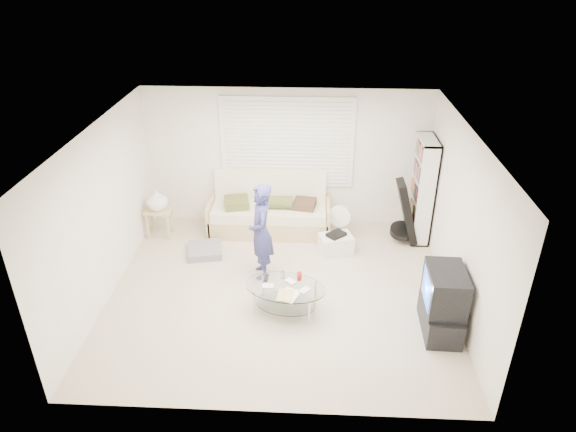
# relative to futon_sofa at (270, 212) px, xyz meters

# --- Properties ---
(ground) EXTENTS (5.00, 5.00, 0.00)m
(ground) POSITION_rel_futon_sofa_xyz_m (0.30, -1.88, -0.35)
(ground) COLOR tan
(ground) RESTS_ON ground
(room_shell) EXTENTS (5.02, 4.52, 2.51)m
(room_shell) POSITION_rel_futon_sofa_xyz_m (0.30, -1.40, 1.28)
(room_shell) COLOR silver
(room_shell) RESTS_ON ground
(window_blinds) EXTENTS (2.32, 0.08, 1.62)m
(window_blinds) POSITION_rel_futon_sofa_xyz_m (0.30, 0.32, 1.20)
(window_blinds) COLOR silver
(window_blinds) RESTS_ON ground
(futon_sofa) EXTENTS (2.15, 0.87, 1.05)m
(futon_sofa) POSITION_rel_futon_sofa_xyz_m (0.00, 0.00, 0.00)
(futon_sofa) COLOR tan
(futon_sofa) RESTS_ON ground
(grey_floor_pillow) EXTENTS (0.65, 0.65, 0.12)m
(grey_floor_pillow) POSITION_rel_futon_sofa_xyz_m (-1.02, -0.88, -0.28)
(grey_floor_pillow) COLOR slate
(grey_floor_pillow) RESTS_ON ground
(side_table) EXTENTS (0.46, 0.37, 0.90)m
(side_table) POSITION_rel_futon_sofa_xyz_m (-1.92, -0.31, 0.33)
(side_table) COLOR tan
(side_table) RESTS_ON ground
(bookshelf) EXTENTS (0.29, 0.77, 1.82)m
(bookshelf) POSITION_rel_futon_sofa_xyz_m (2.62, -0.11, 0.56)
(bookshelf) COLOR white
(bookshelf) RESTS_ON ground
(guitar_case) EXTENTS (0.46, 0.42, 1.12)m
(guitar_case) POSITION_rel_futon_sofa_xyz_m (2.36, -0.32, 0.16)
(guitar_case) COLOR black
(guitar_case) RESTS_ON ground
(floor_fan) EXTENTS (0.40, 0.26, 0.65)m
(floor_fan) POSITION_rel_futon_sofa_xyz_m (1.23, -0.26, 0.03)
(floor_fan) COLOR white
(floor_fan) RESTS_ON ground
(storage_bin) EXTENTS (0.62, 0.51, 0.37)m
(storage_bin) POSITION_rel_futon_sofa_xyz_m (1.17, -0.73, -0.18)
(storage_bin) COLOR white
(storage_bin) RESTS_ON ground
(tv_unit) EXTENTS (0.50, 0.88, 0.94)m
(tv_unit) POSITION_rel_futon_sofa_xyz_m (2.50, -2.63, 0.11)
(tv_unit) COLOR black
(tv_unit) RESTS_ON ground
(coffee_table) EXTENTS (1.25, 0.92, 0.54)m
(coffee_table) POSITION_rel_futon_sofa_xyz_m (0.41, -2.33, -0.01)
(coffee_table) COLOR silver
(coffee_table) RESTS_ON ground
(standing_person) EXTENTS (0.47, 0.62, 1.54)m
(standing_person) POSITION_rel_futon_sofa_xyz_m (-0.00, -1.45, 0.43)
(standing_person) COLOR navy
(standing_person) RESTS_ON ground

